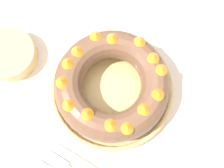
{
  "coord_description": "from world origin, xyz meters",
  "views": [
    {
      "loc": [
        -0.12,
        -0.04,
        1.37
      ],
      "look_at": [
        0.02,
        0.04,
        0.8
      ],
      "focal_mm": 42.0,
      "sensor_mm": 36.0,
      "label": 1
    }
  ],
  "objects_px": {
    "bundt_cake": "(112,84)",
    "napkin": "(161,9)",
    "side_bowl": "(10,55)",
    "serving_dish": "(112,89)"
  },
  "relations": [
    {
      "from": "bundt_cake",
      "to": "napkin",
      "type": "xyz_separation_m",
      "value": [
        0.27,
        0.0,
        -0.06
      ]
    },
    {
      "from": "side_bowl",
      "to": "bundt_cake",
      "type": "bearing_deg",
      "value": -78.79
    },
    {
      "from": "bundt_cake",
      "to": "napkin",
      "type": "distance_m",
      "value": 0.27
    },
    {
      "from": "serving_dish",
      "to": "napkin",
      "type": "xyz_separation_m",
      "value": [
        0.27,
        0.0,
        -0.01
      ]
    },
    {
      "from": "bundt_cake",
      "to": "side_bowl",
      "type": "relative_size",
      "value": 1.98
    },
    {
      "from": "bundt_cake",
      "to": "side_bowl",
      "type": "distance_m",
      "value": 0.28
    },
    {
      "from": "serving_dish",
      "to": "bundt_cake",
      "type": "xyz_separation_m",
      "value": [
        0.0,
        0.0,
        0.05
      ]
    },
    {
      "from": "serving_dish",
      "to": "napkin",
      "type": "distance_m",
      "value": 0.27
    },
    {
      "from": "side_bowl",
      "to": "napkin",
      "type": "xyz_separation_m",
      "value": [
        0.32,
        -0.27,
        -0.02
      ]
    },
    {
      "from": "napkin",
      "to": "serving_dish",
      "type": "bearing_deg",
      "value": -179.9
    }
  ]
}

